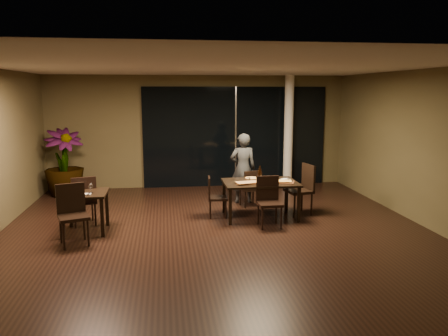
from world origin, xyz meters
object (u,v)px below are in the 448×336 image
Objects in this scene: chair_main_near at (269,199)px; bottle_c at (260,173)px; bottle_a at (259,175)px; chair_main_far at (251,186)px; potted_plant at (64,163)px; chair_side_far at (84,198)px; main_table at (260,185)px; chair_main_right at (303,187)px; side_table at (85,199)px; bottle_b at (260,175)px; chair_side_near at (72,211)px; chair_main_left at (214,195)px; diner at (243,168)px.

chair_main_near is 3.10× the size of bottle_c.
chair_main_far is at bearing 91.17° from bottle_a.
potted_plant reaches higher than bottle_a.
potted_plant reaches higher than chair_side_far.
chair_side_far reaches higher than chair_main_far.
chair_main_right is (0.95, 0.12, -0.08)m from main_table.
bottle_a is (3.48, 0.13, 0.34)m from chair_side_far.
main_table is 1.53× the size of chair_side_far.
bottle_b reaches higher than side_table.
potted_plant is 6.17× the size of bottle_b.
chair_side_near reaches higher than chair_side_far.
bottle_c is (3.52, 1.21, 0.33)m from chair_side_near.
potted_plant reaches higher than chair_main_left.
main_table is at bearing 8.37° from side_table.
chair_main_near is at bearing -86.16° from main_table.
chair_main_left is 1.89m from chair_main_right.
chair_main_left reaches higher than side_table.
side_table is at bearing -71.60° from potted_plant.
chair_side_near is at bearing -86.49° from chair_main_right.
bottle_b reaches higher than chair_main_far.
potted_plant reaches higher than chair_main_right.
chair_side_far is at bearing 100.18° from chair_main_left.
main_table is 1.78× the size of chair_main_left.
main_table is 5.51× the size of bottle_b.
chair_main_right reaches higher than chair_side_near.
bottle_b is at bearing 91.86° from chair_main_near.
chair_main_far is at bearing 93.54° from bottle_c.
bottle_b reaches higher than chair_main_near.
bottle_a is 0.05m from bottle_b.
bottle_c reaches higher than chair_side_far.
bottle_a is at bearing -93.55° from chair_main_left.
potted_plant is at bearing -32.07° from chair_main_far.
potted_plant reaches higher than diner.
chair_main_left is 1.04m from bottle_b.
chair_main_near is 0.78m from bottle_c.
bottle_a is (3.38, 0.52, 0.26)m from side_table.
chair_side_near reaches higher than main_table.
chair_main_far is 1.21m from chair_main_right.
diner is at bearing -175.14° from chair_side_far.
potted_plant reaches higher than side_table.
chair_main_far is at bearing 21.44° from side_table.
bottle_c is (3.41, 0.60, 0.28)m from side_table.
diner reaches higher than bottle_b.
chair_side_far reaches higher than chair_main_near.
bottle_a is at bearing -29.58° from potted_plant.
side_table is 0.48× the size of potted_plant.
chair_main_right is (0.98, -0.70, 0.12)m from chair_main_far.
potted_plant reaches higher than bottle_c.
chair_main_left is at bearing -102.64° from chair_main_right.
chair_main_near is 0.59× the size of diner.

